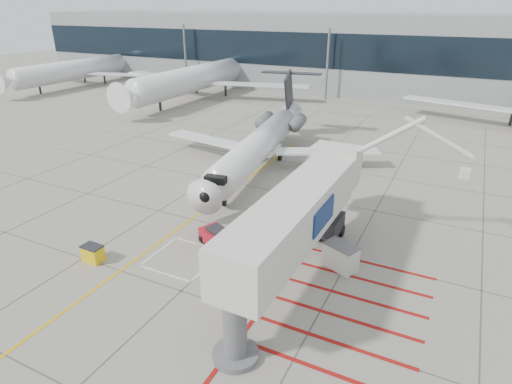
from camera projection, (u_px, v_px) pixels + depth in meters
The scene contains 13 objects.
ground_plane at pixel (216, 258), 28.67m from camera, with size 260.00×260.00×0.00m, color gray.
regional_jet at pixel (251, 136), 40.81m from camera, with size 24.55×30.96×8.11m, color white, non-canonical shape.
jet_bridge at pixel (292, 226), 24.54m from camera, with size 9.30×19.63×7.85m, color silver, non-canonical shape.
pushback_tug at pixel (217, 236), 29.97m from camera, with size 2.45×1.53×1.43m, color #AF1022, non-canonical shape.
spill_bin at pixel (93, 253), 28.17m from camera, with size 1.32×0.88×1.14m, color yellow, non-canonical shape.
baggage_cart at pixel (295, 235), 30.51m from camera, with size 1.73×1.09×1.09m, color #4F5053, non-canonical shape.
ground_power_unit at pixel (341, 256), 27.33m from camera, with size 2.11×1.23×1.67m, color silver, non-canonical shape.
cone_nose at pixel (246, 210), 34.75m from camera, with size 0.37×0.37×0.52m, color #F85F0D.
cone_side at pixel (258, 225), 32.39m from camera, with size 0.40×0.40×0.56m, color #F94A0D.
terminal_building at pixel (458, 55), 79.09m from camera, with size 180.00×28.00×14.00m, color gray.
terminal_glass_band at pixel (454, 57), 67.18m from camera, with size 180.00×0.10×6.00m, color black.
bg_aircraft_a at pixel (84, 56), 88.43m from camera, with size 35.15×39.05×11.72m, color silver, non-canonical shape.
bg_aircraft_b at pixel (203, 60), 76.22m from camera, with size 38.78×43.09×12.93m, color silver, non-canonical shape.
Camera 1 is at (13.31, -20.68, 15.63)m, focal length 30.00 mm.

